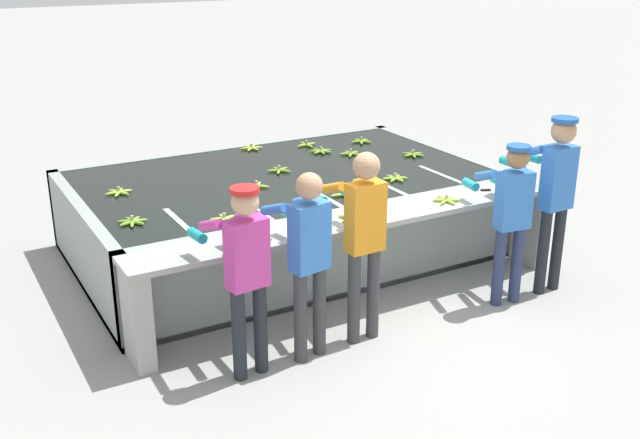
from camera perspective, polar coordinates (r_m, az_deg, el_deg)
ground_plane at (r=7.09m, az=4.08°, el=-7.30°), size 80.00×80.00×0.00m
wash_tank at (r=8.37m, az=-2.75°, el=0.49°), size 4.50×2.81×0.90m
work_ledge at (r=6.99m, az=3.20°, el=-1.90°), size 4.50×0.45×0.90m
worker_0 at (r=5.79m, az=-5.73°, el=-3.42°), size 0.46×0.73×1.59m
worker_1 at (r=6.02m, az=-1.00°, el=-2.29°), size 0.48×0.74×1.62m
worker_2 at (r=6.29m, az=3.28°, el=-0.74°), size 0.42×0.72×1.70m
worker_3 at (r=7.20m, az=14.33°, el=0.73°), size 0.47×0.73×1.57m
worker_4 at (r=7.53m, az=17.46°, el=2.41°), size 0.42×0.73×1.77m
banana_bunch_floating_0 at (r=7.49m, az=1.80°, el=1.93°), size 0.28×0.28×0.08m
banana_bunch_floating_1 at (r=8.99m, az=2.35°, el=5.04°), size 0.28×0.26×0.08m
banana_bunch_floating_2 at (r=6.87m, az=-7.30°, el=0.05°), size 0.28×0.27×0.08m
banana_bunch_floating_3 at (r=8.32m, az=-3.13°, el=3.77°), size 0.28×0.27×0.08m
banana_bunch_floating_4 at (r=9.58m, az=3.16°, el=5.98°), size 0.28×0.27×0.08m
banana_bunch_floating_5 at (r=9.09m, az=0.08°, el=5.23°), size 0.28×0.28×0.08m
banana_bunch_floating_6 at (r=9.27m, az=-5.25°, el=5.45°), size 0.28×0.28×0.08m
banana_bunch_floating_7 at (r=9.02m, az=7.11°, el=4.95°), size 0.28×0.27×0.08m
banana_bunch_floating_8 at (r=7.83m, az=-15.09°, el=2.02°), size 0.28×0.26×0.08m
banana_bunch_floating_9 at (r=7.78m, az=-4.87°, el=2.57°), size 0.23×0.23×0.08m
banana_bunch_floating_10 at (r=9.39m, az=-1.04°, el=5.72°), size 0.28×0.28×0.08m
banana_bunch_floating_11 at (r=6.96m, az=-14.11°, el=-0.16°), size 0.28×0.28×0.08m
banana_bunch_floating_12 at (r=8.06m, az=5.75°, el=3.15°), size 0.27×0.28×0.08m
banana_bunch_ledge_0 at (r=6.84m, az=2.45°, el=0.13°), size 0.28×0.26×0.08m
banana_bunch_ledge_1 at (r=7.41m, az=9.59°, el=1.47°), size 0.26×0.28×0.08m
banana_bunch_ledge_2 at (r=6.32m, az=-4.80°, el=-1.65°), size 0.27×0.28×0.08m
knife_0 at (r=7.85m, az=13.00°, el=2.21°), size 0.33×0.18×0.02m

